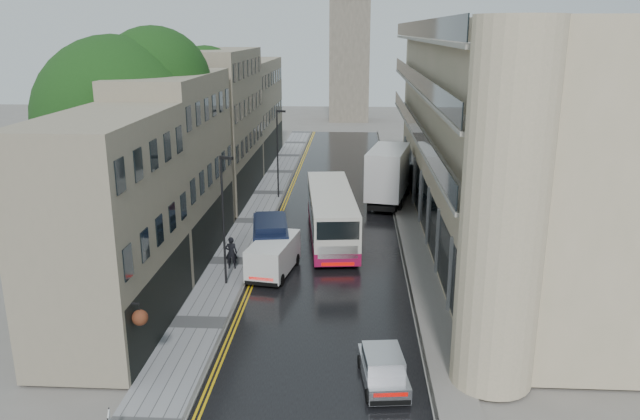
# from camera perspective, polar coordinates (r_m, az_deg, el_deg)

# --- Properties ---
(road) EXTENTS (9.00, 85.00, 0.02)m
(road) POSITION_cam_1_polar(r_m,az_deg,el_deg) (45.56, 1.24, -1.22)
(road) COLOR black
(road) RESTS_ON ground
(left_sidewalk) EXTENTS (2.70, 85.00, 0.12)m
(left_sidewalk) POSITION_cam_1_polar(r_m,az_deg,el_deg) (46.10, -6.04, -1.04)
(left_sidewalk) COLOR gray
(left_sidewalk) RESTS_ON ground
(right_sidewalk) EXTENTS (1.80, 85.00, 0.12)m
(right_sidewalk) POSITION_cam_1_polar(r_m,az_deg,el_deg) (45.69, 8.03, -1.26)
(right_sidewalk) COLOR slate
(right_sidewalk) RESTS_ON ground
(old_shop_row) EXTENTS (4.50, 56.00, 12.00)m
(old_shop_row) POSITION_cam_1_polar(r_m,az_deg,el_deg) (47.84, -10.07, 6.75)
(old_shop_row) COLOR gray
(old_shop_row) RESTS_ON ground
(modern_block) EXTENTS (8.00, 40.00, 14.00)m
(modern_block) POSITION_cam_1_polar(r_m,az_deg,el_deg) (43.39, 15.05, 6.84)
(modern_block) COLOR beige
(modern_block) RESTS_ON ground
(tree_near) EXTENTS (10.56, 10.56, 13.89)m
(tree_near) POSITION_cam_1_polar(r_m,az_deg,el_deg) (39.14, -17.81, 5.58)
(tree_near) COLOR black
(tree_near) RESTS_ON ground
(tree_far) EXTENTS (9.24, 9.24, 12.46)m
(tree_far) POSITION_cam_1_polar(r_m,az_deg,el_deg) (51.35, -12.35, 7.51)
(tree_far) COLOR black
(tree_far) RESTS_ON ground
(cream_bus) EXTENTS (3.99, 12.33, 3.30)m
(cream_bus) POSITION_cam_1_polar(r_m,az_deg,el_deg) (38.44, -0.53, -1.94)
(cream_bus) COLOR silver
(cream_bus) RESTS_ON road
(white_lorry) EXTENTS (4.35, 9.22, 4.66)m
(white_lorry) POSITION_cam_1_polar(r_m,az_deg,el_deg) (48.89, 4.58, 2.78)
(white_lorry) COLOR silver
(white_lorry) RESTS_ON road
(silver_hatchback) EXTENTS (2.00, 3.82, 1.37)m
(silver_hatchback) POSITION_cam_1_polar(r_m,az_deg,el_deg) (24.43, 4.50, -15.76)
(silver_hatchback) COLOR #B3B2B8
(silver_hatchback) RESTS_ON road
(white_van) EXTENTS (2.77, 4.93, 2.11)m
(white_van) POSITION_cam_1_polar(r_m,az_deg,el_deg) (34.86, -6.52, -5.03)
(white_van) COLOR white
(white_van) RESTS_ON road
(navy_van) EXTENTS (2.83, 5.43, 2.64)m
(navy_van) POSITION_cam_1_polar(r_m,az_deg,el_deg) (36.76, -5.98, -3.44)
(navy_van) COLOR black
(navy_van) RESTS_ON road
(pedestrian) EXTENTS (0.76, 0.55, 1.93)m
(pedestrian) POSITION_cam_1_polar(r_m,az_deg,el_deg) (36.84, -8.12, -3.89)
(pedestrian) COLOR black
(pedestrian) RESTS_ON left_sidewalk
(lamp_post_near) EXTENTS (0.81, 0.46, 7.13)m
(lamp_post_near) POSITION_cam_1_polar(r_m,az_deg,el_deg) (33.93, -8.83, -1.05)
(lamp_post_near) COLOR black
(lamp_post_near) RESTS_ON left_sidewalk
(lamp_post_far) EXTENTS (0.83, 0.43, 7.24)m
(lamp_post_far) POSITION_cam_1_polar(r_m,az_deg,el_deg) (51.57, -3.90, 5.08)
(lamp_post_far) COLOR black
(lamp_post_far) RESTS_ON left_sidewalk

